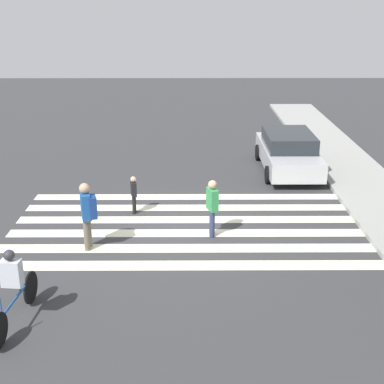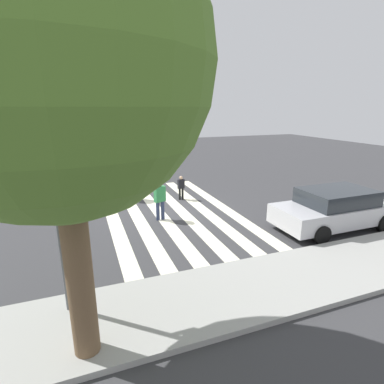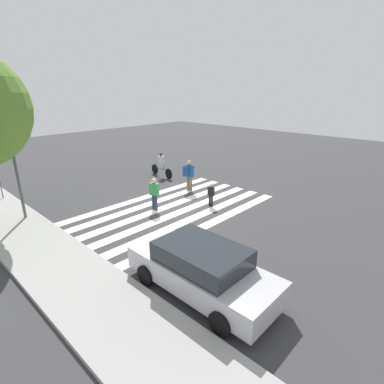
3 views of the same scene
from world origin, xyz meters
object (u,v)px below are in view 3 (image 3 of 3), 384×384
Objects in this scene: pedestrian_adult_tall_backpack at (211,193)px; pedestrian_child_with_backpack at (189,173)px; cyclist_near_curb at (161,164)px; parking_meter at (0,183)px; pedestrian_adult_blue_shirt at (154,192)px; car_parked_dark_suv at (202,268)px; traffic_light at (16,152)px.

pedestrian_child_with_backpack is at bearing 145.58° from pedestrian_adult_tall_backpack.
cyclist_near_curb reaches higher than pedestrian_adult_tall_backpack.
parking_meter is 1.12× the size of pedestrian_adult_tall_backpack.
car_parked_dark_suv is (-5.87, 3.11, -0.15)m from pedestrian_adult_blue_shirt.
pedestrian_adult_blue_shirt is at bearing 141.09° from cyclist_near_curb.
car_parked_dark_suv is (-9.20, -1.62, -2.36)m from traffic_light.
cyclist_near_curb reaches higher than parking_meter.
pedestrian_child_with_backpack reaches higher than parking_meter.
car_parked_dark_suv is at bearing 149.74° from cyclist_near_curb.
pedestrian_adult_blue_shirt is at bearing -145.58° from parking_meter.
cyclist_near_curb is at bearing 149.19° from pedestrian_adult_tall_backpack.
cyclist_near_curb is at bearing -106.94° from parking_meter.
parking_meter is at bearing 0.41° from traffic_light.
pedestrian_adult_blue_shirt is 1.37× the size of pedestrian_adult_tall_backpack.
cyclist_near_curb is 12.44m from car_parked_dark_suv.
pedestrian_adult_tall_backpack is at bearing -52.38° from car_parked_dark_suv.
car_parked_dark_suv is at bearing -59.85° from pedestrian_child_with_backpack.
cyclist_near_curb is (3.43, -0.88, -0.20)m from pedestrian_child_with_backpack.
traffic_light is at bearing 36.40° from pedestrian_adult_blue_shirt.
pedestrian_child_with_backpack is at bearing 170.98° from cyclist_near_curb.
pedestrian_child_with_backpack is 0.39× the size of car_parked_dark_suv.
parking_meter is 11.15m from pedestrian_adult_tall_backpack.
pedestrian_adult_tall_backpack is (-1.67, -2.32, -0.25)m from pedestrian_adult_blue_shirt.
pedestrian_adult_blue_shirt is at bearing -125.18° from traffic_light.
traffic_light reaches higher than parking_meter.
pedestrian_adult_tall_backpack is 0.65× the size of pedestrian_child_with_backpack.
car_parked_dark_suv is (-10.11, 7.25, -0.11)m from cyclist_near_curb.
pedestrian_adult_tall_backpack is at bearing -144.12° from pedestrian_adult_blue_shirt.
car_parked_dark_suv is at bearing -65.97° from pedestrian_adult_tall_backpack.
parking_meter is 8.42m from pedestrian_adult_blue_shirt.
car_parked_dark_suv is (-12.81, -1.65, -0.23)m from parking_meter.
pedestrian_adult_blue_shirt is 3.36m from pedestrian_child_with_backpack.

